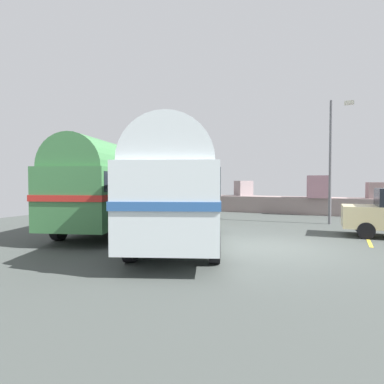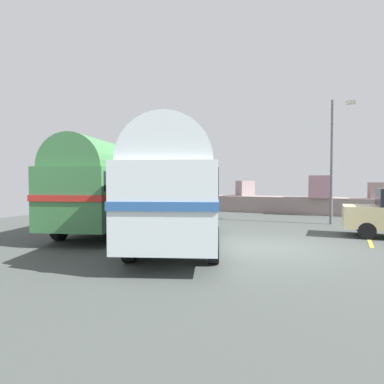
{
  "view_description": "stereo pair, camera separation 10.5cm",
  "coord_description": "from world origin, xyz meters",
  "views": [
    {
      "loc": [
        1.88,
        -10.64,
        2.18
      ],
      "look_at": [
        -2.95,
        -0.14,
        1.77
      ],
      "focal_mm": 30.74,
      "sensor_mm": 36.0,
      "label": 1
    },
    {
      "loc": [
        1.97,
        -10.59,
        2.18
      ],
      "look_at": [
        -2.95,
        -0.14,
        1.77
      ],
      "focal_mm": 30.74,
      "sensor_mm": 36.0,
      "label": 2
    }
  ],
  "objects": [
    {
      "name": "breakwater",
      "position": [
        0.04,
        11.78,
        0.67
      ],
      "size": [
        31.36,
        2.31,
        2.49
      ],
      "color": "gray",
      "rests_on": "ground"
    },
    {
      "name": "second_coach",
      "position": [
        -7.14,
        0.9,
        2.05
      ],
      "size": [
        4.84,
        8.91,
        3.7
      ],
      "rotation": [
        0.0,
        0.0,
        0.3
      ],
      "color": "black",
      "rests_on": "ground"
    },
    {
      "name": "vintage_coach",
      "position": [
        -3.12,
        -0.65,
        2.05
      ],
      "size": [
        5.38,
        8.86,
        3.7
      ],
      "rotation": [
        0.0,
        0.0,
        0.37
      ],
      "color": "black",
      "rests_on": "ground"
    },
    {
      "name": "lamp_post",
      "position": [
        1.41,
        7.0,
        3.46
      ],
      "size": [
        1.09,
        0.64,
        6.1
      ],
      "color": "#5B5B60",
      "rests_on": "ground"
    },
    {
      "name": "ground",
      "position": [
        0.0,
        0.0,
        0.01
      ],
      "size": [
        32.0,
        26.0,
        0.02
      ],
      "color": "#414643"
    }
  ]
}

